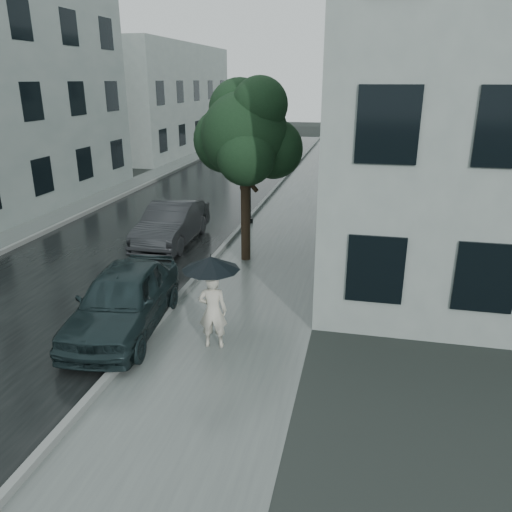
% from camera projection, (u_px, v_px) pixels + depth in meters
% --- Properties ---
extents(ground, '(120.00, 120.00, 0.00)m').
position_uv_depth(ground, '(209.00, 353.00, 10.49)').
color(ground, black).
rests_on(ground, ground).
extents(sidewalk, '(3.50, 60.00, 0.01)m').
position_uv_depth(sidewalk, '(298.00, 213.00, 21.49)').
color(sidewalk, slate).
rests_on(sidewalk, ground).
extents(kerb_near, '(0.15, 60.00, 0.15)m').
position_uv_depth(kerb_near, '(257.00, 209.00, 21.83)').
color(kerb_near, slate).
rests_on(kerb_near, ground).
extents(asphalt_road, '(6.85, 60.00, 0.00)m').
position_uv_depth(asphalt_road, '(182.00, 206.00, 22.56)').
color(asphalt_road, black).
rests_on(asphalt_road, ground).
extents(kerb_far, '(0.15, 60.00, 0.15)m').
position_uv_depth(kerb_far, '(111.00, 201.00, 23.25)').
color(kerb_far, slate).
rests_on(kerb_far, ground).
extents(sidewalk_far, '(1.70, 60.00, 0.01)m').
position_uv_depth(sidewalk_far, '(93.00, 202.00, 23.46)').
color(sidewalk_far, '#4C5451').
rests_on(sidewalk_far, ground).
extents(building_near, '(7.02, 36.00, 9.00)m').
position_uv_depth(building_near, '(421.00, 98.00, 25.83)').
color(building_near, '#909D97').
rests_on(building_near, ground).
extents(building_far_b, '(7.02, 18.00, 8.00)m').
position_uv_depth(building_far_b, '(155.00, 98.00, 39.55)').
color(building_far_b, '#909D97').
rests_on(building_far_b, ground).
extents(pedestrian, '(0.65, 0.48, 1.66)m').
position_uv_depth(pedestrian, '(213.00, 311.00, 10.49)').
color(pedestrian, beige).
rests_on(pedestrian, sidewalk).
extents(umbrella, '(1.31, 1.31, 1.18)m').
position_uv_depth(umbrella, '(211.00, 263.00, 10.09)').
color(umbrella, black).
rests_on(umbrella, ground).
extents(street_tree, '(3.38, 3.07, 5.56)m').
position_uv_depth(street_tree, '(246.00, 134.00, 14.76)').
color(street_tree, '#332619').
rests_on(street_tree, ground).
extents(lamp_post, '(0.83, 0.45, 4.67)m').
position_uv_depth(lamp_post, '(246.00, 155.00, 19.16)').
color(lamp_post, black).
rests_on(lamp_post, ground).
extents(car_near, '(2.20, 4.50, 1.48)m').
position_uv_depth(car_near, '(124.00, 299.00, 11.28)').
color(car_near, '#182729').
rests_on(car_near, ground).
extents(car_far, '(1.63, 4.38, 1.43)m').
position_uv_depth(car_far, '(172.00, 223.00, 17.30)').
color(car_far, '#222527').
rests_on(car_far, ground).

